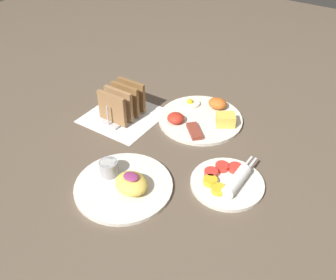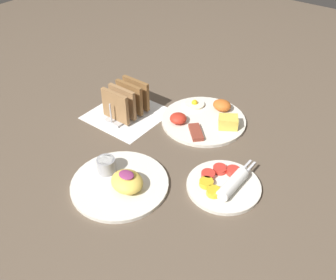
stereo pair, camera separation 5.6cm
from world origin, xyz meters
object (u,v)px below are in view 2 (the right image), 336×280
at_px(toast_rack, 126,101).
at_px(plate_breakfast, 205,118).
at_px(plate_foreground, 120,181).
at_px(plate_condiments, 225,183).

bearing_deg(toast_rack, plate_breakfast, 28.60).
relative_size(plate_foreground, toast_rack, 1.68).
xyz_separation_m(plate_breakfast, toast_rack, (-0.22, -0.12, 0.04)).
bearing_deg(plate_condiments, plate_foreground, -143.76).
height_order(plate_foreground, toast_rack, toast_rack).
distance_m(plate_breakfast, toast_rack, 0.25).
xyz_separation_m(plate_breakfast, plate_foreground, (-0.02, -0.37, 0.00)).
bearing_deg(plate_breakfast, toast_rack, -151.40).
bearing_deg(plate_condiments, toast_rack, 167.62).
bearing_deg(toast_rack, plate_condiments, -12.38).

